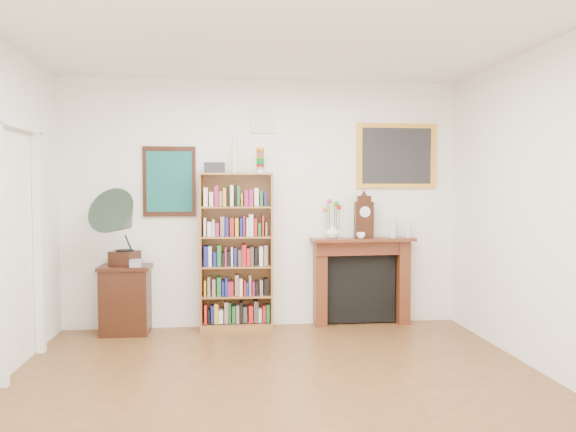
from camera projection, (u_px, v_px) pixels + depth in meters
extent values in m
cube|color=#57391A|center=(288.00, 411.00, 3.99)|extent=(4.50, 5.00, 0.01)
cube|color=white|center=(288.00, 10.00, 3.84)|extent=(4.50, 5.00, 0.01)
cube|color=white|center=(263.00, 204.00, 6.39)|extent=(4.50, 0.01, 2.80)
cube|color=white|center=(397.00, 262.00, 1.43)|extent=(4.50, 0.01, 2.80)
cube|color=white|center=(39.00, 244.00, 5.34)|extent=(0.08, 0.08, 2.10)
cube|color=white|center=(18.00, 124.00, 4.82)|extent=(0.08, 1.02, 0.08)
cube|color=black|center=(169.00, 182.00, 6.25)|extent=(0.58, 0.03, 0.78)
cube|color=#125854|center=(169.00, 182.00, 6.23)|extent=(0.50, 0.01, 0.67)
cube|color=white|center=(263.00, 120.00, 6.33)|extent=(0.26, 0.03, 0.30)
cube|color=silver|center=(263.00, 119.00, 6.31)|extent=(0.22, 0.01, 0.26)
cube|color=gold|center=(396.00, 156.00, 6.52)|extent=(0.95, 0.03, 0.75)
cube|color=#262628|center=(397.00, 156.00, 6.50)|extent=(0.82, 0.01, 0.65)
cube|color=brown|center=(201.00, 252.00, 6.18)|extent=(0.03, 0.28, 1.74)
cube|color=brown|center=(271.00, 251.00, 6.27)|extent=(0.03, 0.28, 1.74)
cube|color=brown|center=(236.00, 174.00, 6.18)|extent=(0.81, 0.31, 0.02)
cube|color=brown|center=(237.00, 326.00, 6.27)|extent=(0.81, 0.31, 0.08)
cube|color=brown|center=(236.00, 250.00, 6.36)|extent=(0.80, 0.04, 1.74)
cube|color=brown|center=(237.00, 296.00, 6.25)|extent=(0.76, 0.29, 0.02)
cube|color=brown|center=(237.00, 266.00, 6.24)|extent=(0.76, 0.29, 0.02)
cube|color=brown|center=(237.00, 237.00, 6.22)|extent=(0.76, 0.29, 0.02)
cube|color=brown|center=(236.00, 207.00, 6.20)|extent=(0.76, 0.29, 0.02)
cube|color=black|center=(126.00, 300.00, 6.06)|extent=(0.55, 0.41, 0.74)
cube|color=#4F2812|center=(320.00, 284.00, 6.41)|extent=(0.14, 0.18, 0.97)
cube|color=#4F2812|center=(403.00, 282.00, 6.52)|extent=(0.14, 0.18, 0.97)
cube|color=#4F2812|center=(362.00, 248.00, 6.44)|extent=(1.11, 0.22, 0.16)
cube|color=#4F2812|center=(363.00, 240.00, 6.40)|extent=(1.20, 0.33, 0.04)
cube|color=black|center=(361.00, 289.00, 6.52)|extent=(0.80, 0.09, 0.78)
cube|color=black|center=(125.00, 258.00, 6.05)|extent=(0.33, 0.33, 0.16)
cylinder|color=black|center=(125.00, 251.00, 6.05)|extent=(0.25, 0.25, 0.01)
cone|color=#2F4437|center=(122.00, 219.00, 5.88)|extent=(0.71, 0.78, 0.66)
cube|color=#B3B3C0|center=(136.00, 263.00, 5.94)|extent=(0.12, 0.12, 0.08)
cube|color=black|center=(364.00, 220.00, 6.41)|extent=(0.21, 0.12, 0.42)
cylinder|color=white|center=(365.00, 212.00, 6.34)|extent=(0.12, 0.02, 0.12)
cube|color=black|center=(364.00, 199.00, 6.39)|extent=(0.15, 0.10, 0.08)
imported|color=white|center=(332.00, 231.00, 6.34)|extent=(0.21, 0.21, 0.17)
imported|color=white|center=(361.00, 235.00, 6.32)|extent=(0.12, 0.12, 0.07)
cylinder|color=silver|center=(393.00, 227.00, 6.42)|extent=(0.07, 0.07, 0.24)
cylinder|color=silver|center=(408.00, 229.00, 6.46)|extent=(0.06, 0.06, 0.20)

